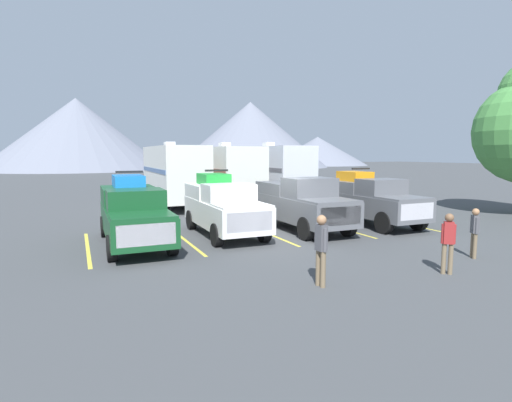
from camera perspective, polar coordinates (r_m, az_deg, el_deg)
The scene contains 17 objects.
ground_plane at distance 15.84m, azimuth 2.63°, elevation -5.00°, with size 240.00×240.00×0.00m, color #3F4244.
pickup_truck_a at distance 15.02m, azimuth -16.93°, elevation -1.47°, with size 2.13×5.80×2.58m.
pickup_truck_b at distance 16.13m, azimuth -4.70°, elevation -0.65°, with size 2.11×5.24×2.56m.
pickup_truck_c at distance 17.19m, azimuth 6.46°, elevation -0.25°, with size 2.21×5.46×2.24m.
pickup_truck_d at distance 19.03m, azimuth 15.86°, elevation 0.30°, with size 2.13×5.22×2.56m.
lot_stripe_a at distance 15.00m, azimuth -22.64°, elevation -6.16°, with size 0.12×5.50×0.01m, color gold.
lot_stripe_b at distance 15.42m, azimuth -10.01°, elevation -5.40°, with size 0.12×5.50×0.01m, color gold.
lot_stripe_c at distance 16.53m, azimuth 1.41°, elevation -4.49°, with size 0.12×5.50×0.01m, color gold.
lot_stripe_d at distance 18.20m, azimuth 11.04°, elevation -3.58°, with size 0.12×5.50×0.01m, color gold.
lot_stripe_e at distance 20.29m, azimuth 18.86°, elevation -2.76°, with size 0.12×5.50×0.01m, color gold.
camper_trailer_a at distance 25.04m, azimuth -11.46°, elevation 3.96°, with size 2.57×9.12×3.96m.
camper_trailer_b at distance 25.03m, azimuth -3.74°, elevation 4.03°, with size 2.60×7.24×3.92m.
camper_trailer_c at distance 26.41m, azimuth 2.70°, elevation 4.24°, with size 2.40×8.00×3.98m.
person_a at distance 11.90m, azimuth 25.47°, elevation -4.91°, with size 0.31×0.30×1.64m.
person_b at distance 14.09m, azimuth 28.46°, elevation -3.57°, with size 0.26×0.31×1.55m.
person_c at distance 9.88m, azimuth 9.17°, elevation -6.22°, with size 0.24×0.39×1.75m.
mountain_ridge at distance 93.53m, azimuth -25.67°, elevation 8.36°, with size 145.71×42.01×17.07m.
Camera 1 is at (-6.95, -13.87, 3.19)m, focal length 28.36 mm.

